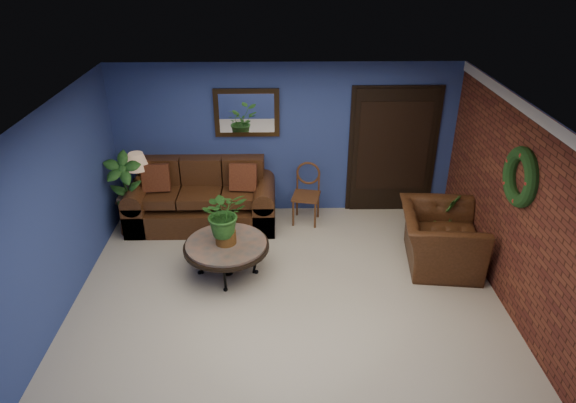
{
  "coord_description": "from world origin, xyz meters",
  "views": [
    {
      "loc": [
        -0.1,
        -5.29,
        4.18
      ],
      "look_at": [
        0.01,
        0.55,
        1.15
      ],
      "focal_mm": 32.0,
      "sensor_mm": 36.0,
      "label": 1
    }
  ],
  "objects_px": {
    "side_chair": "(307,189)",
    "sofa": "(203,203)",
    "armchair": "(440,238)",
    "table_lamp": "(137,168)",
    "end_table": "(142,198)",
    "coffee_table": "(226,246)"
  },
  "relations": [
    {
      "from": "coffee_table",
      "to": "end_table",
      "type": "distance_m",
      "value": 2.06
    },
    {
      "from": "coffee_table",
      "to": "side_chair",
      "type": "height_order",
      "value": "side_chair"
    },
    {
      "from": "end_table",
      "to": "sofa",
      "type": "bearing_deg",
      "value": 2.26
    },
    {
      "from": "sofa",
      "to": "end_table",
      "type": "height_order",
      "value": "sofa"
    },
    {
      "from": "sofa",
      "to": "table_lamp",
      "type": "distance_m",
      "value": 1.16
    },
    {
      "from": "sofa",
      "to": "coffee_table",
      "type": "distance_m",
      "value": 1.57
    },
    {
      "from": "table_lamp",
      "to": "coffee_table",
      "type": "bearing_deg",
      "value": -44.37
    },
    {
      "from": "sofa",
      "to": "side_chair",
      "type": "height_order",
      "value": "sofa"
    },
    {
      "from": "side_chair",
      "to": "coffee_table",
      "type": "bearing_deg",
      "value": -115.69
    },
    {
      "from": "end_table",
      "to": "side_chair",
      "type": "relative_size",
      "value": 0.66
    },
    {
      "from": "table_lamp",
      "to": "armchair",
      "type": "distance_m",
      "value": 4.65
    },
    {
      "from": "side_chair",
      "to": "sofa",
      "type": "bearing_deg",
      "value": -166.89
    },
    {
      "from": "coffee_table",
      "to": "side_chair",
      "type": "relative_size",
      "value": 1.19
    },
    {
      "from": "end_table",
      "to": "side_chair",
      "type": "xyz_separation_m",
      "value": [
        2.64,
        0.07,
        0.1
      ]
    },
    {
      "from": "sofa",
      "to": "table_lamp",
      "type": "relative_size",
      "value": 3.81
    },
    {
      "from": "table_lamp",
      "to": "side_chair",
      "type": "xyz_separation_m",
      "value": [
        2.64,
        0.07,
        -0.43
      ]
    },
    {
      "from": "side_chair",
      "to": "armchair",
      "type": "xyz_separation_m",
      "value": [
        1.81,
        -1.29,
        -0.15
      ]
    },
    {
      "from": "sofa",
      "to": "armchair",
      "type": "relative_size",
      "value": 1.88
    },
    {
      "from": "sofa",
      "to": "side_chair",
      "type": "xyz_separation_m",
      "value": [
        1.68,
        0.03,
        0.21
      ]
    },
    {
      "from": "coffee_table",
      "to": "table_lamp",
      "type": "relative_size",
      "value": 1.9
    },
    {
      "from": "sofa",
      "to": "end_table",
      "type": "bearing_deg",
      "value": -177.74
    },
    {
      "from": "side_chair",
      "to": "armchair",
      "type": "relative_size",
      "value": 0.79
    }
  ]
}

